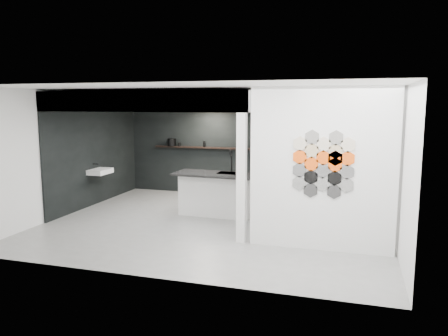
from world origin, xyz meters
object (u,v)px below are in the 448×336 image
stockpot (172,142)px  bottle_dark (204,144)px  glass_vase (253,146)px  utensil_cup (179,144)px  partition_panel (322,170)px  wall_basin (100,171)px  kettle (240,145)px  kitchen_island (216,193)px  glass_bowl (253,146)px

stockpot → bottle_dark: 0.98m
glass_vase → utensil_cup: size_ratio=1.31×
stockpot → bottle_dark: size_ratio=1.59×
glass_vase → stockpot: bearing=180.0°
glass_vase → partition_panel: bearing=-61.8°
wall_basin → bottle_dark: (2.00, 2.07, 0.55)m
kettle → glass_vase: same height
partition_panel → glass_vase: partition_panel is taller
stockpot → wall_basin: bearing=-116.4°
kitchen_island → glass_bowl: 2.36m
wall_basin → kitchen_island: (3.04, -0.10, -0.35)m
partition_panel → bottle_dark: bearing=131.9°
kettle → glass_vase: 0.37m
glass_bowl → bottle_dark: bottle_dark is taller
wall_basin → bottle_dark: bearing=45.9°
stockpot → utensil_cup: size_ratio=2.54×
kitchen_island → glass_vase: size_ratio=14.34×
kettle → bottle_dark: (-1.02, 0.00, 0.01)m
glass_bowl → partition_panel: bearing=-61.8°
stockpot → glass_vase: (2.36, 0.00, -0.04)m
stockpot → kettle: stockpot is taller
kitchen_island → utensil_cup: kitchen_island is taller
kitchen_island → wall_basin: bearing=-179.4°
glass_bowl → utensil_cup: bearing=180.0°
stockpot → bottle_dark: bearing=0.0°
wall_basin → glass_vase: glass_vase is taller
glass_bowl → glass_vase: size_ratio=1.13×
partition_panel → utensil_cup: (-4.21, 3.87, -0.03)m
stockpot → glass_vase: bearing=0.0°
kettle → glass_vase: bearing=18.8°
partition_panel → utensil_cup: size_ratio=28.12×
partition_panel → glass_bowl: bearing=118.2°
stockpot → kitchen_island: bearing=-47.1°
stockpot → glass_bowl: 2.37m
glass_vase → kettle: bearing=180.0°
glass_bowl → utensil_cup: size_ratio=1.49×
wall_basin → kettle: kettle is taller
kitchen_island → bottle_dark: bearing=118.2°
kitchen_island → glass_bowl: kitchen_island is taller
bottle_dark → kettle: bearing=0.0°
partition_panel → kettle: bearing=122.4°
utensil_cup → stockpot: bearing=180.0°
kettle → utensil_cup: (-1.76, 0.00, -0.02)m
kitchen_island → glass_vase: bearing=83.4°
kettle → glass_vase: size_ratio=1.18×
stockpot → utensil_cup: (0.23, 0.00, -0.05)m
partition_panel → kitchen_island: 3.09m
wall_basin → glass_vase: 4.01m
wall_basin → glass_bowl: glass_bowl is taller
partition_panel → glass_vase: 4.39m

